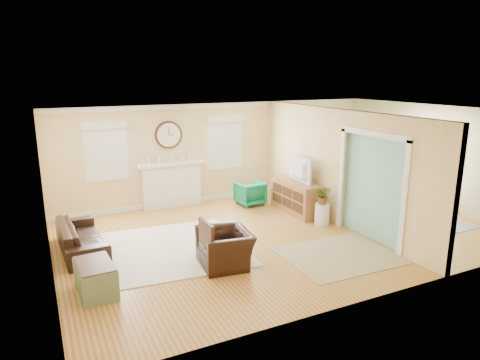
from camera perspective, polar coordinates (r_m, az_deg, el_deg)
name	(u,v)px	position (r m, az deg, el deg)	size (l,w,h in m)	color
floor	(279,233)	(9.33, 5.27, -7.05)	(9.00, 9.00, 0.00)	#955C22
wall_back	(223,152)	(11.56, -2.30, 3.80)	(9.00, 0.02, 2.60)	#DBB371
wall_front	(387,216)	(6.68, 18.97, -4.59)	(9.00, 0.02, 2.60)	#DBB371
wall_left	(45,202)	(7.70, -24.54, -2.67)	(0.02, 6.00, 2.60)	#DBB371
wall_right	(433,157)	(11.89, 24.35, 2.85)	(0.02, 6.00, 2.60)	#DBB371
ceiling	(282,112)	(8.75, 5.65, 9.06)	(9.00, 6.00, 0.02)	white
partition	(331,163)	(10.01, 12.04, 2.25)	(0.17, 6.00, 2.60)	#DBB371
fireplace	(172,184)	(11.10, -9.12, -0.51)	(1.70, 0.30, 1.17)	white
wall_clock	(169,135)	(10.94, -9.50, 5.96)	(0.70, 0.07, 0.70)	#432915
window_left	(106,147)	(10.62, -17.49, 4.22)	(1.05, 0.13, 1.42)	white
window_right	(225,139)	(11.48, -1.99, 5.55)	(1.05, 0.13, 1.42)	white
french_doors	(431,165)	(11.89, 24.11, 1.89)	(0.06, 1.70, 2.20)	white
pendant	(392,124)	(10.66, 19.59, 7.05)	(0.30, 0.30, 0.55)	gold
rug_cream	(162,250)	(8.56, -10.35, -9.17)	(3.12, 2.70, 0.02)	white
rug_jute	(339,255)	(8.41, 13.03, -9.75)	(2.07, 1.69, 0.01)	tan
rug_grey	(387,215)	(11.01, 19.00, -4.43)	(2.54, 3.17, 0.01)	gray
sofa	(81,237)	(8.85, -20.39, -7.15)	(1.92, 0.75, 0.56)	black
eames_chair	(225,248)	(7.73, -2.02, -9.03)	(0.99, 0.86, 0.64)	black
green_chair	(250,193)	(11.19, 1.34, -1.77)	(0.65, 0.67, 0.61)	#1C805B
trunk	(96,278)	(7.18, -18.71, -12.28)	(0.58, 0.90, 0.50)	gray
credenza	(296,197)	(10.62, 7.47, -2.21)	(0.53, 1.55, 0.80)	#925C39
tv	(296,169)	(10.44, 7.51, 1.45)	(1.03, 0.13, 0.59)	black
garden_stool	(322,214)	(9.91, 10.88, -4.48)	(0.33, 0.33, 0.49)	white
potted_plant	(323,195)	(9.78, 11.00, -1.98)	(0.37, 0.32, 0.41)	#337F33
dining_table	(388,204)	(10.93, 19.12, -2.99)	(1.68, 0.94, 0.59)	#432915
dining_chair_n	(359,183)	(11.61, 15.60, -0.38)	(0.48, 0.48, 0.96)	gray
dining_chair_s	(431,207)	(10.19, 24.15, -3.28)	(0.40, 0.40, 0.91)	gray
dining_chair_w	(367,197)	(10.51, 16.63, -2.18)	(0.47, 0.47, 0.89)	white
dining_chair_e	(412,192)	(11.34, 21.94, -1.45)	(0.42, 0.42, 0.89)	gray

